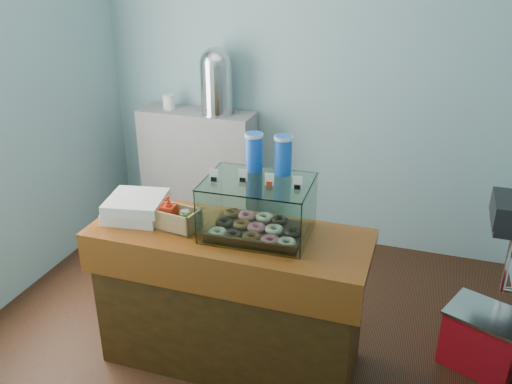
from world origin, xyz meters
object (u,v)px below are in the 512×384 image
(counter, at_px, (230,297))
(display_case, at_px, (259,203))
(coffee_urn, at_px, (216,79))
(red_cooler, at_px, (482,339))

(counter, bearing_deg, display_case, 23.90)
(counter, height_order, display_case, display_case)
(coffee_urn, bearing_deg, counter, -65.87)
(red_cooler, bearing_deg, coffee_urn, 175.42)
(counter, height_order, coffee_urn, coffee_urn)
(counter, distance_m, coffee_urn, 1.95)
(display_case, relative_size, coffee_urn, 1.09)
(coffee_urn, height_order, red_cooler, coffee_urn)
(display_case, height_order, red_cooler, display_case)
(display_case, xyz_separation_m, coffee_urn, (-0.86, 1.50, 0.32))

